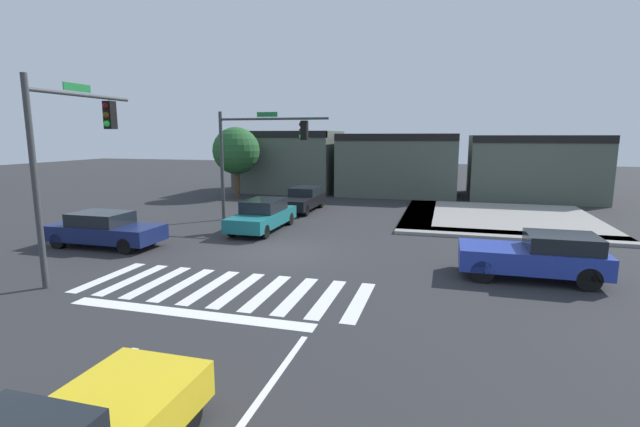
# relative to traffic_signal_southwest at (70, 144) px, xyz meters

# --- Properties ---
(ground_plane) EXTENTS (120.00, 120.00, 0.00)m
(ground_plane) POSITION_rel_traffic_signal_southwest_xyz_m (5.11, 4.50, -4.22)
(ground_plane) COLOR #2B2B2D
(crosswalk_near) EXTENTS (8.54, 3.15, 0.01)m
(crosswalk_near) POSITION_rel_traffic_signal_southwest_xyz_m (5.11, 0.00, -4.22)
(crosswalk_near) COLOR silver
(crosswalk_near) RESTS_ON ground_plane
(bike_detector_marking) EXTENTS (0.90, 0.90, 0.01)m
(bike_detector_marking) POSITION_rel_traffic_signal_southwest_xyz_m (6.37, -4.53, -4.22)
(bike_detector_marking) COLOR yellow
(bike_detector_marking) RESTS_ON ground_plane
(curb_corner_northeast) EXTENTS (10.00, 10.60, 0.15)m
(curb_corner_northeast) POSITION_rel_traffic_signal_southwest_xyz_m (13.61, 13.92, -4.15)
(curb_corner_northeast) COLOR gray
(curb_corner_northeast) RESTS_ON ground_plane
(storefront_row) EXTENTS (26.33, 6.99, 4.83)m
(storefront_row) POSITION_rel_traffic_signal_southwest_xyz_m (8.44, 23.72, -1.89)
(storefront_row) COLOR #4C564C
(storefront_row) RESTS_ON ground_plane
(traffic_signal_southwest) EXTENTS (0.32, 4.26, 6.18)m
(traffic_signal_southwest) POSITION_rel_traffic_signal_southwest_xyz_m (0.00, 0.00, 0.00)
(traffic_signal_southwest) COLOR #383A3D
(traffic_signal_southwest) RESTS_ON ground_plane
(traffic_signal_northwest) EXTENTS (5.91, 0.32, 5.70)m
(traffic_signal_northwest) POSITION_rel_traffic_signal_southwest_xyz_m (1.95, 10.11, -0.22)
(traffic_signal_northwest) COLOR #383A3D
(traffic_signal_northwest) RESTS_ON ground_plane
(car_teal) EXTENTS (1.80, 4.79, 1.46)m
(car_teal) POSITION_rel_traffic_signal_southwest_xyz_m (2.96, 8.14, -3.49)
(car_teal) COLOR #196B70
(car_teal) RESTS_ON ground_plane
(car_black) EXTENTS (1.75, 4.69, 1.37)m
(car_black) POSITION_rel_traffic_signal_southwest_xyz_m (3.01, 14.12, -3.53)
(car_black) COLOR black
(car_black) RESTS_ON ground_plane
(car_blue) EXTENTS (4.29, 1.88, 1.48)m
(car_blue) POSITION_rel_traffic_signal_southwest_xyz_m (14.16, 3.46, -3.46)
(car_blue) COLOR #23389E
(car_blue) RESTS_ON ground_plane
(car_navy) EXTENTS (4.67, 1.85, 1.41)m
(car_navy) POSITION_rel_traffic_signal_southwest_xyz_m (-1.99, 3.38, -3.51)
(car_navy) COLOR #141E4C
(car_navy) RESTS_ON ground_plane
(roadside_tree) EXTENTS (3.38, 3.38, 5.09)m
(roadside_tree) POSITION_rel_traffic_signal_southwest_xyz_m (-3.39, 18.50, -0.84)
(roadside_tree) COLOR #4C3823
(roadside_tree) RESTS_ON ground_plane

